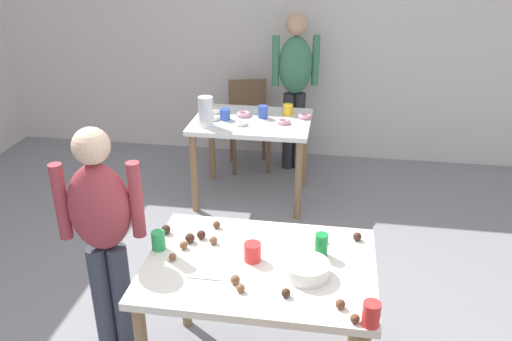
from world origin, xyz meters
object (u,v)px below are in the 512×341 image
person_adult_far (295,79)px  chair_far_table (249,119)px  soda_can (321,245)px  pitcher_far (206,112)px  dining_table_far (252,132)px  person_girl_near (103,229)px  dining_table_near (260,280)px  mixing_bowl (306,269)px

person_adult_far → chair_far_table: bearing=178.7°
soda_can → pitcher_far: bearing=120.3°
dining_table_far → person_girl_near: bearing=-102.8°
dining_table_near → mixing_bowl: size_ratio=5.19×
dining_table_far → soda_can: size_ratio=8.22×
chair_far_table → person_girl_near: size_ratio=0.63×
chair_far_table → mixing_bowl: bearing=-75.0°
dining_table_near → pitcher_far: (-0.73, 1.87, 0.23)m
dining_table_far → person_adult_far: person_adult_far is taller
chair_far_table → soda_can: size_ratio=7.13×
dining_table_far → person_girl_near: person_girl_near is taller
person_girl_near → mixing_bowl: bearing=-7.9°
mixing_bowl → pitcher_far: 2.17m
chair_far_table → person_adult_far: (0.46, -0.01, 0.43)m
pitcher_far → dining_table_near: bearing=-68.6°
chair_far_table → pitcher_far: pitcher_far is taller
pitcher_far → chair_far_table: bearing=78.9°
dining_table_near → pitcher_far: bearing=111.4°
mixing_bowl → soda_can: soda_can is taller
chair_far_table → person_girl_near: person_girl_near is taller
person_girl_near → chair_far_table: bearing=83.8°
chair_far_table → pitcher_far: size_ratio=3.48×
dining_table_near → person_girl_near: 0.87m
dining_table_near → person_adult_far: size_ratio=0.73×
person_adult_far → mixing_bowl: size_ratio=7.09×
dining_table_far → chair_far_table: bearing=102.0°
dining_table_far → soda_can: 2.10m
person_girl_near → soda_can: person_girl_near is taller
dining_table_near → mixing_bowl: (0.23, -0.07, 0.14)m
dining_table_far → pitcher_far: (-0.34, -0.22, 0.24)m
dining_table_near → soda_can: soda_can is taller
dining_table_near → person_adult_far: person_adult_far is taller
person_girl_near → mixing_bowl: (1.08, -0.15, -0.03)m
person_adult_far → dining_table_near: bearing=-88.2°
dining_table_near → soda_can: size_ratio=9.29×
dining_table_far → soda_can: bearing=-71.0°
person_girl_near → pitcher_far: size_ratio=5.51×
person_adult_far → mixing_bowl: 2.91m
dining_table_far → chair_far_table: (-0.16, 0.74, -0.14)m
soda_can → pitcher_far: (-1.03, 1.76, 0.06)m
person_girl_near → person_adult_far: (0.76, 2.74, 0.12)m
dining_table_near → person_girl_near: size_ratio=0.82×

